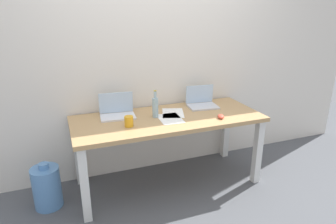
# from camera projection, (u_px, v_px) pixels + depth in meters

# --- Properties ---
(ground_plane) EXTENTS (8.00, 8.00, 0.00)m
(ground_plane) POSITION_uv_depth(u_px,v_px,m) (168.00, 182.00, 3.18)
(ground_plane) COLOR #515459
(back_wall) EXTENTS (5.20, 0.08, 2.60)m
(back_wall) POSITION_uv_depth(u_px,v_px,m) (153.00, 52.00, 3.13)
(back_wall) COLOR silver
(back_wall) RESTS_ON ground
(desk) EXTENTS (1.84, 0.75, 0.73)m
(desk) POSITION_uv_depth(u_px,v_px,m) (168.00, 126.00, 2.97)
(desk) COLOR tan
(desk) RESTS_ON ground
(laptop_left) EXTENTS (0.35, 0.24, 0.23)m
(laptop_left) POSITION_uv_depth(u_px,v_px,m) (117.00, 112.00, 2.93)
(laptop_left) COLOR silver
(laptop_left) RESTS_ON desk
(laptop_right) EXTENTS (0.33, 0.26, 0.21)m
(laptop_right) POSITION_uv_depth(u_px,v_px,m) (202.00, 102.00, 3.24)
(laptop_right) COLOR silver
(laptop_right) RESTS_ON desk
(beer_bottle) EXTENTS (0.06, 0.06, 0.27)m
(beer_bottle) POSITION_uv_depth(u_px,v_px,m) (155.00, 107.00, 2.90)
(beer_bottle) COLOR #99B7C1
(beer_bottle) RESTS_ON desk
(computer_mouse) EXTENTS (0.09, 0.11, 0.03)m
(computer_mouse) POSITION_uv_depth(u_px,v_px,m) (221.00, 116.00, 2.90)
(computer_mouse) COLOR #D84C38
(computer_mouse) RESTS_ON desk
(coffee_mug) EXTENTS (0.08, 0.08, 0.09)m
(coffee_mug) POSITION_uv_depth(u_px,v_px,m) (129.00, 121.00, 2.69)
(coffee_mug) COLOR gold
(coffee_mug) RESTS_ON desk
(paper_sheet_center) EXTENTS (0.23, 0.31, 0.00)m
(paper_sheet_center) POSITION_uv_depth(u_px,v_px,m) (170.00, 119.00, 2.89)
(paper_sheet_center) COLOR white
(paper_sheet_center) RESTS_ON desk
(paper_sheet_near_back) EXTENTS (0.29, 0.35, 0.00)m
(paper_sheet_near_back) POSITION_uv_depth(u_px,v_px,m) (173.00, 113.00, 3.04)
(paper_sheet_near_back) COLOR white
(paper_sheet_near_back) RESTS_ON desk
(water_cooler_jug) EXTENTS (0.25, 0.25, 0.44)m
(water_cooler_jug) POSITION_uv_depth(u_px,v_px,m) (47.00, 187.00, 2.74)
(water_cooler_jug) COLOR #598CC6
(water_cooler_jug) RESTS_ON ground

